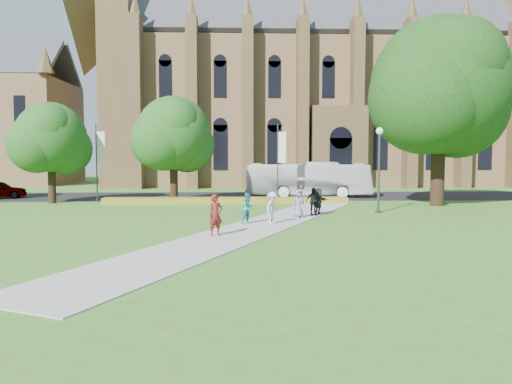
{
  "coord_description": "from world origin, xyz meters",
  "views": [
    {
      "loc": [
        -1.22,
        -23.71,
        3.43
      ],
      "look_at": [
        -0.2,
        2.42,
        1.6
      ],
      "focal_mm": 35.0,
      "sensor_mm": 36.0,
      "label": 1
    }
  ],
  "objects_px": {
    "streetlamp": "(379,159)",
    "tour_coach": "(308,179)",
    "large_tree": "(440,86)",
    "pedestrian_0": "(216,215)"
  },
  "relations": [
    {
      "from": "tour_coach",
      "to": "pedestrian_0",
      "type": "bearing_deg",
      "value": 168.69
    },
    {
      "from": "streetlamp",
      "to": "tour_coach",
      "type": "relative_size",
      "value": 0.49
    },
    {
      "from": "large_tree",
      "to": "tour_coach",
      "type": "distance_m",
      "value": 13.26
    },
    {
      "from": "large_tree",
      "to": "pedestrian_0",
      "type": "distance_m",
      "value": 21.46
    },
    {
      "from": "streetlamp",
      "to": "pedestrian_0",
      "type": "relative_size",
      "value": 2.92
    },
    {
      "from": "streetlamp",
      "to": "tour_coach",
      "type": "bearing_deg",
      "value": 101.42
    },
    {
      "from": "large_tree",
      "to": "pedestrian_0",
      "type": "relative_size",
      "value": 7.35
    },
    {
      "from": "streetlamp",
      "to": "pedestrian_0",
      "type": "distance_m",
      "value": 13.25
    },
    {
      "from": "large_tree",
      "to": "pedestrian_0",
      "type": "height_order",
      "value": "large_tree"
    },
    {
      "from": "streetlamp",
      "to": "tour_coach",
      "type": "height_order",
      "value": "streetlamp"
    }
  ]
}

